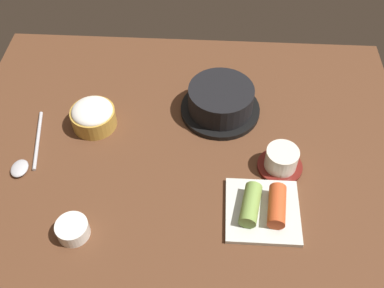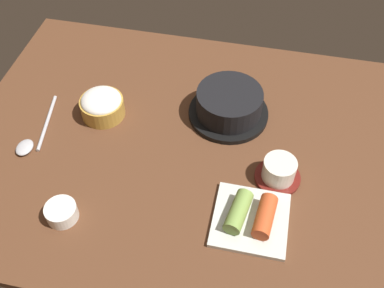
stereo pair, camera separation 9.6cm
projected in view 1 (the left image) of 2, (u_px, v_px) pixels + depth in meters
The scene contains 7 objects.
dining_table at pixel (184, 148), 100.29cm from camera, with size 100.00×76.00×2.00cm, color #56331E.
stone_pot at pixel (221, 101), 103.58cm from camera, with size 18.59×18.59×7.06cm.
rice_bowl at pixel (93, 115), 101.17cm from camera, with size 10.08×10.08×6.15cm.
tea_cup_with_saucer at pixel (281, 160), 93.67cm from camera, with size 9.57×9.57×5.36cm.
kimchi_plate at pixel (263, 208), 87.29cm from camera, with size 14.44×14.44×4.41cm.
side_bowl_near at pixel (73, 229), 84.21cm from camera, with size 6.21×6.21×3.16cm.
spoon at pixel (26, 158), 96.40cm from camera, with size 5.20×18.93×1.35cm.
Camera 1 is at (5.47, -63.32, 78.60)cm, focal length 42.02 mm.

